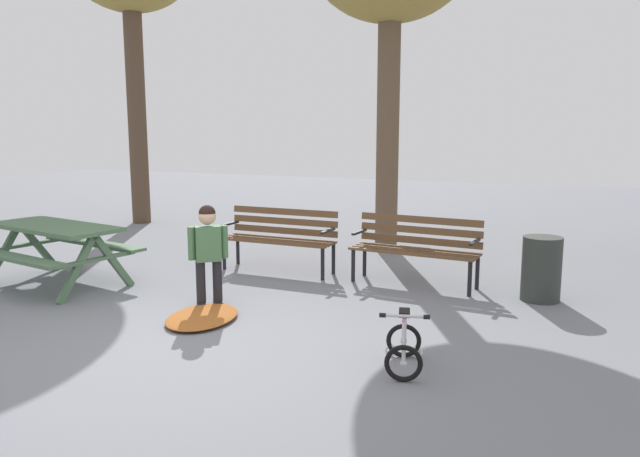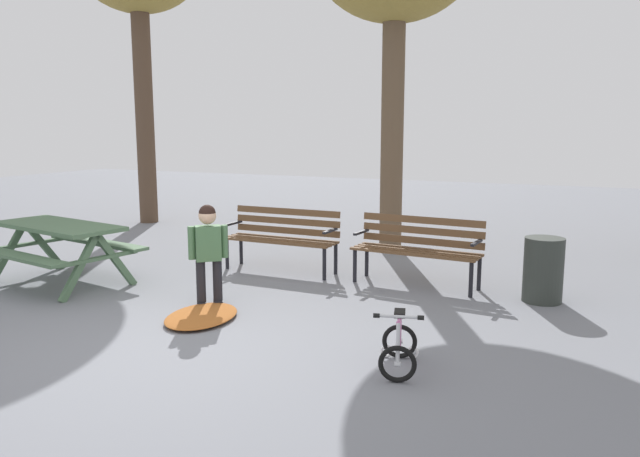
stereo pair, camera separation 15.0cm
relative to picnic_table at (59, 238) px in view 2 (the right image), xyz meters
The scene contains 8 objects.
ground 3.02m from the picnic_table, 27.40° to the right, with size 36.00×36.00×0.00m, color slate.
picnic_table is the anchor object (origin of this frame).
park_bench_far_left 2.86m from the picnic_table, 39.41° to the left, with size 1.61×0.48×0.85m.
park_bench_left 4.50m from the picnic_table, 23.92° to the left, with size 1.63×0.58×0.85m.
child_standing 2.29m from the picnic_table, ahead, with size 0.35×0.31×1.14m.
kids_bicycle 4.84m from the picnic_table, 11.01° to the right, with size 0.48×0.62×0.54m.
leaf_pile 2.58m from the picnic_table, 10.98° to the right, with size 0.97×0.68×0.07m, color #9E5623.
trash_bin 5.86m from the picnic_table, 16.66° to the left, with size 0.44×0.44×0.74m, color #2D332D.
Camera 2 is at (3.53, -4.20, 1.97)m, focal length 34.71 mm.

